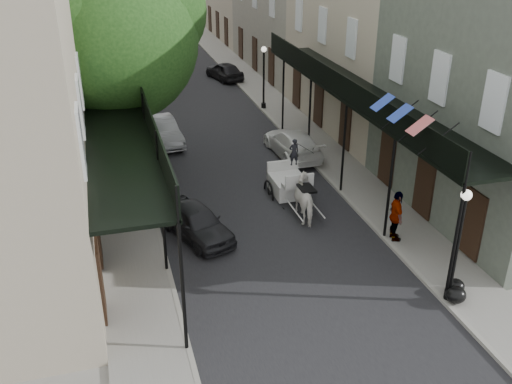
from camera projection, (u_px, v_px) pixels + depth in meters
ground at (300, 286)px, 18.30m from camera, size 140.00×140.00×0.00m
road at (192, 106)px, 35.59m from camera, size 8.00×90.00×0.01m
sidewalk_left at (110, 112)px, 34.35m from camera, size 2.20×90.00×0.12m
sidewalk_right at (268, 98)px, 36.79m from camera, size 2.20×90.00×0.12m
building_row_left at (41, 2)px, 39.84m from camera, size 5.00×80.00×10.50m
gallery_left at (121, 113)px, 21.39m from camera, size 2.20×18.05×4.88m
gallery_right at (355, 93)px, 23.73m from camera, size 2.20×18.05×4.88m
tree_near at (124, 31)px, 23.23m from camera, size 7.31×6.80×9.63m
tree_far at (108, 2)px, 35.61m from camera, size 6.45×6.00×8.61m
lamppost_right_near at (457, 245)px, 16.67m from camera, size 0.32×0.32×3.71m
lamppost_left at (146, 170)px, 21.59m from camera, size 0.32×0.32×3.71m
lamppost_right_far at (264, 77)px, 33.97m from camera, size 0.32×0.32×3.71m
horse at (307, 199)px, 22.08m from camera, size 0.89×1.94×1.63m
carriage at (286, 168)px, 24.17m from camera, size 1.72×2.42×2.73m
pedestrian_walking at (162, 189)px, 22.87m from camera, size 0.88×0.73×1.65m
pedestrian_sidewalk_left at (95, 108)px, 31.93m from camera, size 1.25×1.22×1.72m
pedestrian_sidewalk_right at (396, 216)px, 20.30m from camera, size 0.69×1.19×1.91m
car_left_near at (197, 222)px, 20.85m from camera, size 2.64×3.96×1.25m
car_left_mid at (161, 131)px, 29.48m from camera, size 1.96×4.23×1.34m
car_left_far at (141, 80)px, 38.78m from camera, size 2.31×4.54×1.23m
car_right_near at (292, 143)px, 27.98m from camera, size 2.04×4.53×1.29m
car_right_far at (224, 71)px, 40.96m from camera, size 2.40×4.01×1.28m
trash_bags at (456, 291)px, 17.44m from camera, size 0.88×1.03×0.53m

